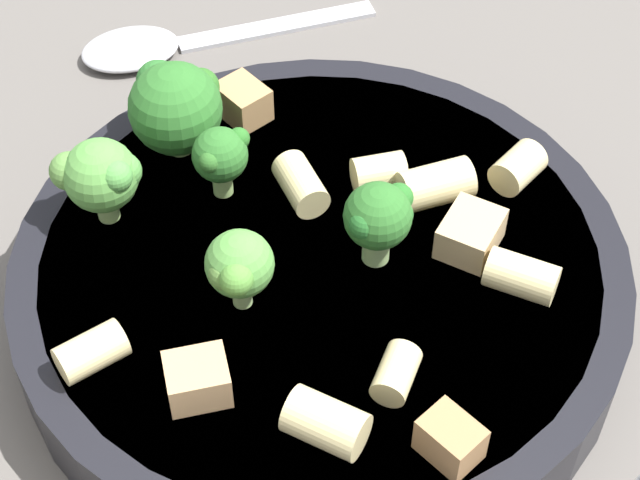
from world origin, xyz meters
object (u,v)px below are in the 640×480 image
object	(u,v)px
rigatoni_6	(518,168)
chicken_chunk_0	(471,234)
rigatoni_5	(522,276)
spoon	(170,43)
rigatoni_3	(396,373)
rigatoni_7	(435,185)
rigatoni_1	(379,173)
rigatoni_2	(326,423)
broccoli_floret_0	(379,218)
chicken_chunk_2	(243,102)
chicken_chunk_1	(197,379)
broccoli_floret_2	(238,267)
broccoli_floret_4	(101,175)
chicken_chunk_3	(450,440)
broccoli_floret_3	(220,155)
rigatoni_0	(301,184)
broccoli_floret_1	(175,105)
rigatoni_4	(91,352)
pasta_bowl	(320,279)

from	to	relation	value
rigatoni_6	chicken_chunk_0	world-z (taller)	same
rigatoni_5	spoon	world-z (taller)	rigatoni_5
rigatoni_3	rigatoni_7	xyz separation A→B (m)	(0.08, -0.04, 0.00)
rigatoni_1	rigatoni_2	size ratio (longest dim) A/B	0.79
broccoli_floret_0	chicken_chunk_2	size ratio (longest dim) A/B	1.73
rigatoni_1	rigatoni_7	size ratio (longest dim) A/B	0.72
chicken_chunk_1	broccoli_floret_2	bearing A→B (deg)	-32.02
broccoli_floret_4	spoon	size ratio (longest dim) A/B	0.24
rigatoni_2	chicken_chunk_3	world-z (taller)	rigatoni_2
spoon	chicken_chunk_2	bearing A→B (deg)	-166.95
broccoli_floret_3	spoon	xyz separation A→B (m)	(0.14, 0.01, -0.05)
rigatoni_0	broccoli_floret_1	bearing A→B (deg)	46.20
chicken_chunk_1	rigatoni_1	bearing A→B (deg)	-46.86
rigatoni_2	chicken_chunk_0	distance (m)	0.10
broccoli_floret_1	rigatoni_7	bearing A→B (deg)	-120.25
rigatoni_4	pasta_bowl	bearing A→B (deg)	-71.61
pasta_bowl	rigatoni_4	xyz separation A→B (m)	(-0.03, 0.09, 0.02)
rigatoni_5	rigatoni_7	xyz separation A→B (m)	(0.05, 0.02, 0.00)
rigatoni_6	chicken_chunk_3	distance (m)	0.14
rigatoni_6	rigatoni_7	size ratio (longest dim) A/B	0.72
broccoli_floret_1	chicken_chunk_3	world-z (taller)	broccoli_floret_1
broccoli_floret_3	chicken_chunk_2	bearing A→B (deg)	-21.15
broccoli_floret_0	broccoli_floret_3	bearing A→B (deg)	45.94
broccoli_floret_2	rigatoni_7	distance (m)	0.10
broccoli_floret_1	rigatoni_1	xyz separation A→B (m)	(-0.04, -0.08, -0.02)
broccoli_floret_3	chicken_chunk_1	bearing A→B (deg)	164.83
rigatoni_7	chicken_chunk_2	distance (m)	0.10
rigatoni_3	rigatoni_6	distance (m)	0.12
rigatoni_1	rigatoni_5	xyz separation A→B (m)	(-0.07, -0.04, 0.00)
chicken_chunk_1	rigatoni_0	bearing A→B (deg)	-33.76
broccoli_floret_4	pasta_bowl	bearing A→B (deg)	-117.72
rigatoni_2	spoon	xyz separation A→B (m)	(0.27, 0.02, -0.04)
broccoli_floret_1	rigatoni_0	bearing A→B (deg)	-133.80
rigatoni_4	chicken_chunk_1	distance (m)	0.04
pasta_bowl	broccoli_floret_4	bearing A→B (deg)	62.28
rigatoni_4	chicken_chunk_0	world-z (taller)	same
rigatoni_7	spoon	xyz separation A→B (m)	(0.17, 0.09, -0.04)
broccoli_floret_4	rigatoni_7	xyz separation A→B (m)	(-0.02, -0.13, -0.01)
rigatoni_7	chicken_chunk_3	distance (m)	0.12
broccoli_floret_3	rigatoni_4	size ratio (longest dim) A/B	1.32
chicken_chunk_3	rigatoni_5	bearing A→B (deg)	-38.37
rigatoni_5	rigatoni_6	distance (m)	0.06
broccoli_floret_0	rigatoni_2	world-z (taller)	broccoli_floret_0
broccoli_floret_2	chicken_chunk_0	world-z (taller)	broccoli_floret_2
rigatoni_2	chicken_chunk_1	size ratio (longest dim) A/B	1.24
broccoli_floret_0	rigatoni_5	world-z (taller)	broccoli_floret_0
chicken_chunk_1	chicken_chunk_3	world-z (taller)	same
broccoli_floret_1	rigatoni_5	bearing A→B (deg)	-133.89
rigatoni_0	rigatoni_2	distance (m)	0.11
pasta_bowl	rigatoni_4	world-z (taller)	rigatoni_4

